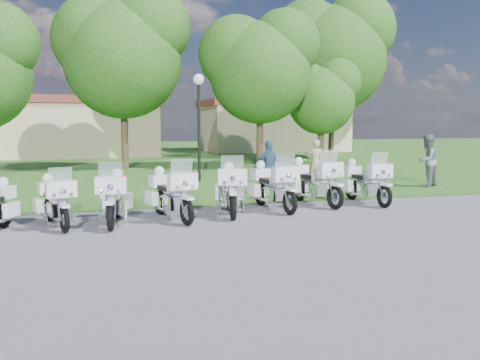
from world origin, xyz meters
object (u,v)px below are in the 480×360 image
object	(u,v)px
motorcycle_7	(365,181)
bystander_a	(316,163)
motorcycle_6	(313,181)
bystander_c	(269,168)
motorcycle_3	(170,193)
bystander_b	(427,161)
motorcycle_2	(115,197)
motorcycle_4	(231,189)
lamp_post	(199,101)
motorcycle_5	(272,185)
motorcycle_1	(55,201)

from	to	relation	value
motorcycle_7	bystander_a	bearing A→B (deg)	-99.97
motorcycle_6	bystander_c	size ratio (longest dim) A/B	1.36
motorcycle_3	bystander_b	bearing A→B (deg)	-173.06
motorcycle_2	motorcycle_4	distance (m)	3.08
lamp_post	bystander_c	world-z (taller)	lamp_post
bystander_c	motorcycle_5	bearing A→B (deg)	74.88
motorcycle_2	motorcycle_3	distance (m)	1.39
motorcycle_2	motorcycle_6	world-z (taller)	motorcycle_6
motorcycle_5	motorcycle_3	bearing A→B (deg)	5.19
motorcycle_1	motorcycle_5	xyz separation A→B (m)	(5.70, 0.87, 0.07)
motorcycle_1	bystander_a	bearing A→B (deg)	-163.90
bystander_b	motorcycle_4	bearing A→B (deg)	-3.76
motorcycle_7	bystander_b	world-z (taller)	bystander_b
lamp_post	motorcycle_5	bearing A→B (deg)	-85.62
motorcycle_3	lamp_post	xyz separation A→B (m)	(2.39, 8.05, 2.60)
motorcycle_1	motorcycle_6	distance (m)	7.28
motorcycle_1	bystander_b	bearing A→B (deg)	-178.01
lamp_post	bystander_b	distance (m)	9.11
motorcycle_4	motorcycle_6	size ratio (longest dim) A/B	0.97
motorcycle_5	bystander_c	size ratio (longest dim) A/B	1.34
motorcycle_1	motorcycle_7	xyz separation A→B (m)	(8.76, 1.22, 0.05)
motorcycle_1	bystander_a	distance (m)	10.76
motorcycle_2	bystander_a	bearing A→B (deg)	-135.23
motorcycle_5	bystander_b	xyz separation A→B (m)	(7.27, 3.29, 0.30)
motorcycle_2	bystander_c	distance (m)	6.56
motorcycle_6	bystander_a	size ratio (longest dim) A/B	1.40
motorcycle_2	motorcycle_4	size ratio (longest dim) A/B	0.96
motorcycle_5	bystander_c	xyz separation A→B (m)	(0.95, 3.01, 0.22)
motorcycle_3	motorcycle_7	world-z (taller)	motorcycle_7
lamp_post	motorcycle_4	bearing A→B (deg)	-95.45
motorcycle_4	motorcycle_6	world-z (taller)	motorcycle_6
motorcycle_1	bystander_c	size ratio (longest dim) A/B	1.18
bystander_a	bystander_b	world-z (taller)	bystander_b
motorcycle_2	motorcycle_6	size ratio (longest dim) A/B	0.94
motorcycle_5	bystander_a	xyz separation A→B (m)	(3.44, 4.81, 0.20)
motorcycle_5	bystander_b	size ratio (longest dim) A/B	1.22
bystander_c	motorcycle_2	bearing A→B (deg)	38.82
bystander_a	bystander_b	bearing A→B (deg)	179.70
motorcycle_3	motorcycle_6	size ratio (longest dim) A/B	0.94
motorcycle_4	motorcycle_5	distance (m)	1.34
motorcycle_3	motorcycle_5	size ratio (longest dim) A/B	0.96
lamp_post	motorcycle_3	bearing A→B (deg)	-106.52
motorcycle_4	lamp_post	size ratio (longest dim) A/B	0.55
motorcycle_4	lamp_post	world-z (taller)	lamp_post
motorcycle_4	lamp_post	bearing A→B (deg)	-84.00
motorcycle_3	motorcycle_1	bearing A→B (deg)	-10.86
motorcycle_4	motorcycle_5	bearing A→B (deg)	-153.64
motorcycle_5	bystander_b	bearing A→B (deg)	-163.92
motorcycle_3	motorcycle_5	world-z (taller)	motorcycle_5
motorcycle_5	bystander_a	distance (m)	5.92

